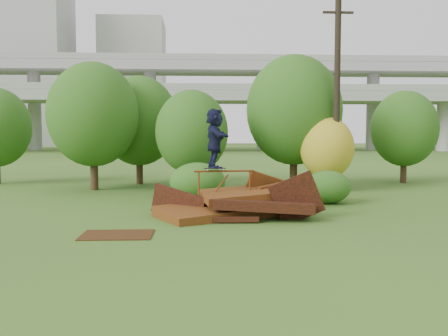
{
  "coord_description": "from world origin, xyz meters",
  "views": [
    {
      "loc": [
        -1.69,
        -14.1,
        2.73
      ],
      "look_at": [
        -0.8,
        2.0,
        1.6
      ],
      "focal_mm": 40.0,
      "sensor_mm": 36.0,
      "label": 1
    }
  ],
  "objects": [
    {
      "name": "flat_plate",
      "position": [
        -3.82,
        -0.8,
        0.01
      ],
      "size": [
        1.9,
        1.36,
        0.03
      ],
      "primitive_type": "cube",
      "rotation": [
        0.0,
        0.0,
        -0.01
      ],
      "color": "#381F0C",
      "rests_on": "ground"
    },
    {
      "name": "scrap_pile",
      "position": [
        -0.4,
        1.99,
        0.37
      ],
      "size": [
        5.68,
        3.52,
        1.94
      ],
      "color": "#48210D",
      "rests_on": "ground"
    },
    {
      "name": "tree_1",
      "position": [
        -4.74,
        12.74,
        3.38
      ],
      "size": [
        4.15,
        4.15,
        5.78
      ],
      "color": "black",
      "rests_on": "ground"
    },
    {
      "name": "skateboard",
      "position": [
        -1.09,
        2.23,
        1.57
      ],
      "size": [
        0.73,
        0.27,
        0.07
      ],
      "rotation": [
        0.0,
        0.0,
        0.12
      ],
      "color": "black",
      "rests_on": "grind_rail"
    },
    {
      "name": "shrub_left",
      "position": [
        -1.65,
        5.89,
        0.78
      ],
      "size": [
        2.25,
        2.07,
        1.55
      ],
      "primitive_type": "ellipsoid",
      "color": "#1B5015",
      "rests_on": "ground"
    },
    {
      "name": "ground",
      "position": [
        0.0,
        0.0,
        0.0
      ],
      "size": [
        240.0,
        240.0,
        0.0
      ],
      "primitive_type": "plane",
      "color": "#2D5116",
      "rests_on": "ground"
    },
    {
      "name": "building_left",
      "position": [
        -38.0,
        95.0,
        17.5
      ],
      "size": [
        18.0,
        16.0,
        35.0
      ],
      "primitive_type": "cube",
      "color": "#9E9E99",
      "rests_on": "ground"
    },
    {
      "name": "skater",
      "position": [
        -1.09,
        2.23,
        2.56
      ],
      "size": [
        0.84,
        1.87,
        1.95
      ],
      "primitive_type": "imported",
      "rotation": [
        0.0,
        0.0,
        1.72
      ],
      "color": "black",
      "rests_on": "skateboard"
    },
    {
      "name": "freeway_overpass",
      "position": [
        0.0,
        62.92,
        10.32
      ],
      "size": [
        160.0,
        15.0,
        13.7
      ],
      "color": "gray",
      "rests_on": "ground"
    },
    {
      "name": "shrub_right",
      "position": [
        3.38,
        4.88,
        0.64
      ],
      "size": [
        1.82,
        1.67,
        1.29
      ],
      "primitive_type": "ellipsoid",
      "color": "#1B5015",
      "rests_on": "ground"
    },
    {
      "name": "tree_5",
      "position": [
        9.66,
        12.59,
        2.97
      ],
      "size": [
        3.59,
        3.59,
        5.04
      ],
      "color": "black",
      "rests_on": "ground"
    },
    {
      "name": "building_right",
      "position": [
        -16.0,
        102.0,
        14.0
      ],
      "size": [
        14.0,
        14.0,
        28.0
      ],
      "primitive_type": "cube",
      "color": "#9E9E99",
      "rests_on": "ground"
    },
    {
      "name": "tree_2",
      "position": [
        -1.9,
        8.81,
        2.78
      ],
      "size": [
        3.34,
        3.34,
        4.7
      ],
      "color": "black",
      "rests_on": "ground"
    },
    {
      "name": "utility_pole",
      "position": [
        4.74,
        8.53,
        4.52
      ],
      "size": [
        1.4,
        0.28,
        8.89
      ],
      "color": "black",
      "rests_on": "ground"
    },
    {
      "name": "tree_0",
      "position": [
        -6.61,
        10.09,
        3.62
      ],
      "size": [
        4.34,
        4.34,
        6.12
      ],
      "color": "black",
      "rests_on": "ground"
    },
    {
      "name": "grind_rail",
      "position": [
        -0.77,
        2.26,
        1.06
      ],
      "size": [
        2.01,
        0.3,
        1.51
      ],
      "color": "#6B3010",
      "rests_on": "ground"
    },
    {
      "name": "tree_4",
      "position": [
        4.44,
        9.03,
        2.03
      ],
      "size": [
        2.52,
        2.52,
        3.49
      ],
      "color": "black",
      "rests_on": "ground"
    },
    {
      "name": "tree_3",
      "position": [
        3.2,
        10.72,
        3.88
      ],
      "size": [
        4.78,
        4.78,
        6.63
      ],
      "color": "black",
      "rests_on": "ground"
    }
  ]
}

